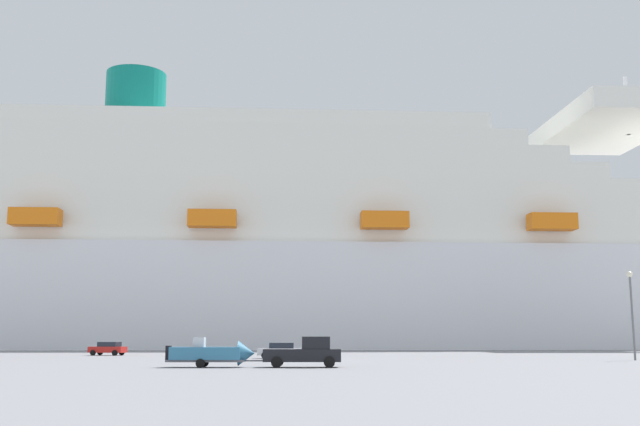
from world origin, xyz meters
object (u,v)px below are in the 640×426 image
cruise_ship (288,256)px  small_boat_on_trailer (215,354)px  street_lamp (631,302)px  pickup_truck (306,353)px  parked_car_silver_sedan (280,350)px  parked_car_red_hatchback (108,348)px

cruise_ship → small_boat_on_trailer: bearing=-89.9°
small_boat_on_trailer → cruise_ship: bearing=90.1°
small_boat_on_trailer → street_lamp: bearing=25.0°
small_boat_on_trailer → street_lamp: size_ratio=0.85×
pickup_truck → street_lamp: 35.12m
pickup_truck → parked_car_silver_sedan: 22.53m
small_boat_on_trailer → parked_car_red_hatchback: (-18.29, 34.86, -0.13)m
pickup_truck → parked_car_silver_sedan: bearing=98.9°
pickup_truck → small_boat_on_trailer: bearing=-178.7°
pickup_truck → parked_car_red_hatchback: bearing=125.6°
pickup_truck → parked_car_silver_sedan: size_ratio=1.27×
parked_car_silver_sedan → parked_car_red_hatchback: (-21.36, 12.46, -0.00)m
parked_car_silver_sedan → small_boat_on_trailer: bearing=-97.8°
parked_car_red_hatchback → parked_car_silver_sedan: bearing=-30.3°
pickup_truck → small_boat_on_trailer: 6.55m
pickup_truck → parked_car_red_hatchback: (-24.84, 34.71, -0.21)m
small_boat_on_trailer → parked_car_red_hatchback: size_ratio=1.59×
street_lamp → parked_car_silver_sedan: street_lamp is taller
small_boat_on_trailer → pickup_truck: bearing=1.3°
cruise_ship → parked_car_silver_sedan: (3.29, -63.37, -16.40)m
pickup_truck → parked_car_red_hatchback: size_ratio=1.26×
pickup_truck → parked_car_red_hatchback: 42.69m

